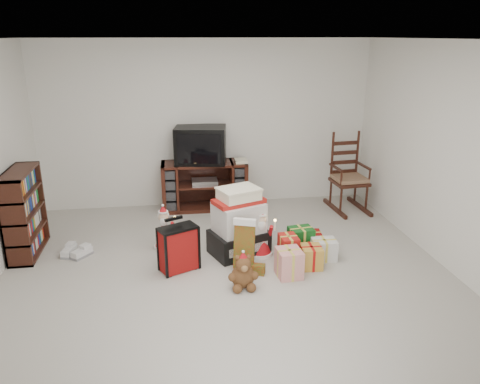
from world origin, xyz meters
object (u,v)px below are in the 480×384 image
Objects in this scene: bookshelf at (24,214)px; santa_figurine at (260,237)px; tv_stand at (205,186)px; red_suitcase at (179,248)px; gift_cluster at (305,250)px; rocking_chair at (348,182)px; teddy_bear at (243,273)px; sneaker_pair at (76,252)px; gift_pile at (239,226)px; mrs_claus_figurine at (164,232)px; crt_television at (201,145)px.

bookshelf is 1.69× the size of santa_figurine.
bookshelf is (-2.26, -1.21, 0.14)m from tv_stand.
red_suitcase is at bearing -22.30° from bookshelf.
gift_cluster is (0.49, -0.21, -0.11)m from santa_figurine.
red_suitcase is (-2.60, -1.64, -0.15)m from rocking_chair.
red_suitcase is at bearing 143.22° from teddy_bear.
gift_cluster is at bearing 12.53° from sneaker_pair.
sneaker_pair is (-1.88, 1.04, -0.12)m from teddy_bear.
gift_pile reaches higher than red_suitcase.
bookshelf is 0.76m from sneaker_pair.
tv_stand is 2.26× the size of mrs_claus_figurine.
santa_figurine is at bearing -62.08° from crt_television.
santa_figurine reaches higher than mrs_claus_figurine.
rocking_chair reaches higher than bookshelf.
gift_cluster is at bearing -12.16° from bookshelf.
gift_pile is 0.80× the size of gift_cluster.
rocking_chair is at bearing 13.88° from gift_pile.
santa_figurine is 1.96m from crt_television.
red_suitcase is 1.00× the size of santa_figurine.
crt_television reaches higher than teddy_bear.
rocking_chair is at bearing 47.46° from teddy_bear.
teddy_bear is 0.81m from santa_figurine.
mrs_claus_figurine is at bearing 26.53° from sneaker_pair.
gift_pile reaches higher than mrs_claus_figurine.
mrs_claus_figurine is at bearing -113.58° from tv_stand.
tv_stand is at bearing 107.34° from santa_figurine.
mrs_claus_figurine is (-0.89, 0.29, -0.14)m from gift_pile.
mrs_claus_figurine is 1.66m from crt_television.
rocking_chair is at bearing 54.86° from gift_cluster.
sneaker_pair is at bearing -18.32° from bookshelf.
rocking_chair is 1.96× the size of santa_figurine.
mrs_claus_figurine is 1.46× the size of sneaker_pair.
gift_pile is (2.54, -0.42, -0.14)m from bookshelf.
santa_figurine is at bearing -38.71° from gift_pile.
gift_cluster is (1.64, -0.58, -0.09)m from mrs_claus_figurine.
teddy_bear is 2.59m from crt_television.
santa_figurine is at bearing 15.49° from sneaker_pair.
gift_pile is at bearing -149.32° from rocking_chair.
red_suitcase is 0.63m from mrs_claus_figurine.
gift_pile is 0.29m from santa_figurine.
red_suitcase is (-0.45, -1.95, -0.10)m from tv_stand.
crt_television is (0.41, 1.96, 0.73)m from red_suitcase.
gift_pile is (-1.87, -1.31, -0.05)m from rocking_chair.
teddy_bear reaches higher than sneaker_pair.
tv_stand is 2.18m from gift_cluster.
gift_cluster is (0.82, 0.52, -0.04)m from teddy_bear.
gift_cluster is (2.71, -0.52, 0.08)m from sneaker_pair.
gift_pile is at bearing -1.01° from red_suitcase.
bookshelf is at bearing 175.45° from mrs_claus_figurine.
crt_television is at bearing 173.01° from tv_stand.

